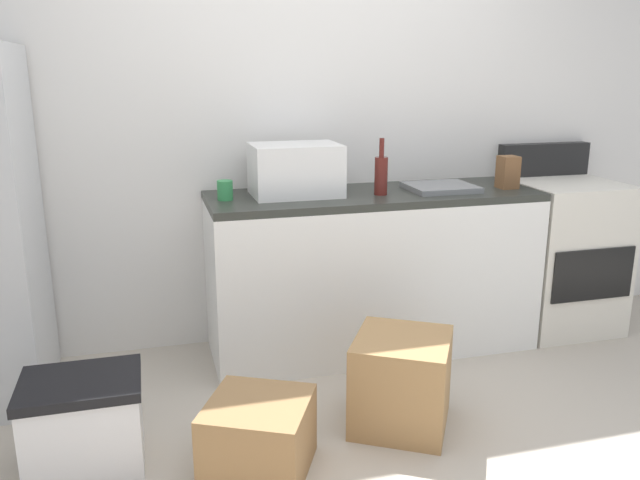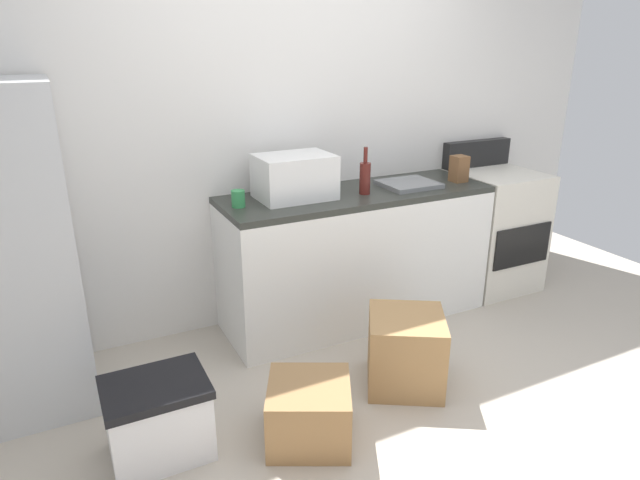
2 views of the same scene
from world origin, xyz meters
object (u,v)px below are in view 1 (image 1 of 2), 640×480
Objects in this scene: wine_bottle at (381,174)px; storage_bin at (84,422)px; cardboard_box_large at (401,381)px; coffee_mug at (225,190)px; cardboard_box_medium at (259,436)px; microwave at (295,170)px; knife_block at (508,172)px; stove_oven at (560,252)px.

storage_bin is (-1.51, -0.72, -0.82)m from wine_bottle.
storage_bin is (-1.34, 0.04, -0.02)m from cardboard_box_large.
cardboard_box_medium is at bearing -91.51° from coffee_mug.
wine_bottle is at bearing -5.33° from coffee_mug.
microwave is 1.59m from storage_bin.
cardboard_box_medium is (-1.60, -0.93, -0.84)m from knife_block.
cardboard_box_medium is (-0.03, -1.01, -0.80)m from coffee_mug.
microwave is 1.00× the size of storage_bin.
knife_block is 0.46× the size of cardboard_box_medium.
storage_bin reaches higher than cardboard_box_medium.
stove_oven is 2.84m from storage_bin.
wine_bottle is at bearing 25.55° from storage_bin.
wine_bottle is 1.67× the size of knife_block.
coffee_mug is at bearing 174.67° from wine_bottle.
knife_block is at bearing 17.52° from storage_bin.
cardboard_box_large is at bearing -72.87° from microwave.
cardboard_box_medium is (-2.05, -1.01, -0.32)m from stove_oven.
stove_oven is at bearing 10.28° from knife_block.
stove_oven is 2.39× the size of microwave.
coffee_mug is (-2.02, 0.00, 0.48)m from stove_oven.
coffee_mug is at bearing 127.62° from cardboard_box_large.
knife_block reaches higher than cardboard_box_medium.
wine_bottle reaches higher than stove_oven.
cardboard_box_large is at bearing -1.82° from storage_bin.
coffee_mug is at bearing 179.98° from stove_oven.
cardboard_box_large reaches higher than cardboard_box_medium.
knife_block is 2.03m from cardboard_box_medium.
microwave is 1.43m from cardboard_box_medium.
coffee_mug reaches higher than storage_bin.
stove_oven is 2.31m from cardboard_box_medium.
wine_bottle is 1.53m from cardboard_box_medium.
coffee_mug is (-0.38, -0.03, -0.09)m from microwave.
microwave reaches higher than cardboard_box_medium.
knife_block is at bearing -0.54° from wine_bottle.
coffee_mug is at bearing 176.96° from knife_block.
cardboard_box_large is at bearing -148.69° from stove_oven.
coffee_mug is 1.30m from storage_bin.
microwave is at bearing 37.91° from storage_bin.
knife_block is 2.50m from storage_bin.
cardboard_box_large is at bearing -52.38° from coffee_mug.
wine_bottle reaches higher than coffee_mug.
stove_oven is at bearing 31.31° from cardboard_box_large.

